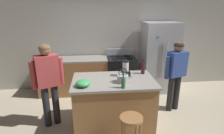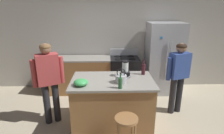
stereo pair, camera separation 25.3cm
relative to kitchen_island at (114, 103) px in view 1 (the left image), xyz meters
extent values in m
plane|color=beige|center=(0.00, 0.00, -0.48)|extent=(14.00, 14.00, 0.00)
cube|color=#BCB7AD|center=(0.00, 1.95, 0.87)|extent=(8.00, 0.10, 2.70)
cube|color=#9E6B3D|center=(0.00, 0.00, -0.02)|extent=(1.47, 0.88, 0.92)
cube|color=gray|center=(0.00, 0.00, 0.46)|extent=(1.53, 0.94, 0.04)
cube|color=#9E6B3D|center=(-0.80, 1.55, -0.02)|extent=(2.00, 0.64, 0.92)
cube|color=gray|center=(-0.80, 1.55, 0.46)|extent=(2.00, 0.64, 0.04)
cube|color=#B7BABF|center=(1.40, 1.50, 0.46)|extent=(0.90, 0.70, 1.88)
cylinder|color=#B7BABF|center=(1.36, 1.13, 0.55)|extent=(0.02, 0.02, 0.84)
cylinder|color=#B7BABF|center=(1.44, 1.13, 0.55)|extent=(0.02, 0.02, 0.84)
cube|color=orange|center=(1.73, 1.15, 0.68)|extent=(0.05, 0.01, 0.05)
cube|color=red|center=(1.52, 1.15, 0.49)|extent=(0.05, 0.01, 0.05)
cube|color=#268CD8|center=(1.68, 1.15, 0.77)|extent=(0.05, 0.01, 0.05)
cube|color=#268CD8|center=(1.20, 1.15, 1.07)|extent=(0.05, 0.01, 0.05)
cube|color=yellow|center=(1.60, 1.15, 0.22)|extent=(0.05, 0.01, 0.05)
cube|color=#3FB259|center=(1.53, 1.15, 0.46)|extent=(0.05, 0.01, 0.05)
cube|color=black|center=(0.37, 1.52, 0.00)|extent=(0.76, 0.64, 0.96)
cube|color=black|center=(0.37, 1.20, -0.05)|extent=(0.60, 0.01, 0.24)
cube|color=#B7BABF|center=(0.37, 1.81, 0.57)|extent=(0.76, 0.06, 0.18)
cylinder|color=black|center=(0.19, 1.37, 0.48)|extent=(0.18, 0.18, 0.01)
cylinder|color=black|center=(0.55, 1.37, 0.48)|extent=(0.18, 0.18, 0.01)
cylinder|color=black|center=(0.19, 1.67, 0.48)|extent=(0.18, 0.18, 0.01)
cylinder|color=black|center=(0.55, 1.67, 0.48)|extent=(0.18, 0.18, 0.01)
cylinder|color=#26262B|center=(-1.29, 0.09, -0.06)|extent=(0.17, 0.17, 0.84)
cylinder|color=#26262B|center=(-1.13, 0.16, -0.06)|extent=(0.17, 0.17, 0.84)
cube|color=#B23F3F|center=(-1.21, 0.13, 0.65)|extent=(0.46, 0.37, 0.59)
cylinder|color=#B23F3F|center=(-1.44, 0.02, 0.60)|extent=(0.12, 0.12, 0.53)
cylinder|color=#B23F3F|center=(-0.98, 0.23, 0.60)|extent=(0.12, 0.12, 0.53)
sphere|color=#8C664C|center=(-1.21, 0.13, 1.04)|extent=(0.27, 0.27, 0.20)
ellipsoid|color=brown|center=(-1.21, 0.13, 1.08)|extent=(0.28, 0.28, 0.12)
cylinder|color=#26262B|center=(1.48, 0.45, -0.07)|extent=(0.17, 0.17, 0.83)
cylinder|color=#26262B|center=(1.31, 0.39, -0.07)|extent=(0.17, 0.17, 0.83)
cube|color=#334C99|center=(1.40, 0.42, 0.61)|extent=(0.45, 0.34, 0.53)
cylinder|color=#334C99|center=(1.64, 0.50, 0.56)|extent=(0.11, 0.11, 0.48)
cylinder|color=#334C99|center=(1.16, 0.34, 0.56)|extent=(0.11, 0.11, 0.48)
sphere|color=#8C664C|center=(1.40, 0.42, 0.98)|extent=(0.25, 0.25, 0.20)
ellipsoid|color=#332319|center=(1.40, 0.42, 1.01)|extent=(0.27, 0.27, 0.12)
cylinder|color=#9E6B3D|center=(0.19, -0.76, 0.15)|extent=(0.36, 0.36, 0.04)
cylinder|color=#9E6B3D|center=(0.07, -0.65, -0.18)|extent=(0.04, 0.04, 0.61)
cylinder|color=#9E6B3D|center=(0.31, -0.65, -0.18)|extent=(0.04, 0.04, 0.61)
cube|color=black|center=(0.25, 0.17, 0.53)|extent=(0.17, 0.17, 0.10)
cylinder|color=silver|center=(0.25, 0.17, 0.67)|extent=(0.12, 0.12, 0.19)
cylinder|color=black|center=(0.25, 0.17, 0.78)|extent=(0.12, 0.12, 0.02)
cylinder|color=#2D6638|center=(0.12, -0.38, 0.57)|extent=(0.07, 0.07, 0.18)
cylinder|color=#2D6638|center=(0.12, -0.38, 0.70)|extent=(0.03, 0.03, 0.08)
cylinder|color=black|center=(0.12, -0.38, 0.75)|extent=(0.03, 0.03, 0.02)
cylinder|color=#471923|center=(0.62, 0.27, 0.58)|extent=(0.08, 0.08, 0.21)
cylinder|color=#471923|center=(0.62, 0.27, 0.73)|extent=(0.03, 0.03, 0.09)
cylinder|color=black|center=(0.62, 0.27, 0.79)|extent=(0.03, 0.03, 0.02)
ellipsoid|color=#3FB259|center=(-0.55, -0.24, 0.53)|extent=(0.25, 0.25, 0.11)
cylinder|color=#B7BABF|center=(0.15, -0.14, 0.55)|extent=(0.20, 0.20, 0.14)
sphere|color=black|center=(0.15, -0.14, 0.63)|extent=(0.03, 0.03, 0.03)
cylinder|color=#B7BABF|center=(0.28, -0.14, 0.57)|extent=(0.09, 0.03, 0.08)
torus|color=black|center=(0.15, -0.14, 0.67)|extent=(0.16, 0.02, 0.16)
camera|label=1|loc=(-0.34, -3.11, 1.76)|focal=29.16mm
camera|label=2|loc=(-0.09, -3.12, 1.76)|focal=29.16mm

